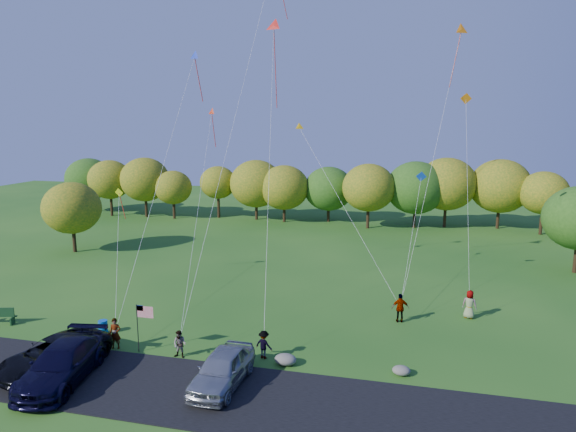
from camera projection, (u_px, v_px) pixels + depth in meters
The scene contains 16 objects.
ground at pixel (216, 354), 28.46m from camera, with size 140.00×140.00×0.00m, color #1F5418.
asphalt_lane at pixel (185, 390), 24.63m from camera, with size 44.00×6.00×0.06m, color black.
treeline at pixel (345, 188), 61.78m from camera, with size 75.91×27.59×8.75m.
minivan_dark at pixel (55, 354), 26.53m from camera, with size 2.72×5.89×1.64m, color black.
minivan_navy at pixel (62, 364), 25.28m from camera, with size 2.53×6.21×1.80m, color black.
minivan_silver at pixel (222, 369), 24.88m from camera, with size 2.03×5.05×1.72m, color #999CA3.
flyer_a at pixel (115, 334), 29.05m from camera, with size 0.65×0.43×1.79m, color #4C4C59.
flyer_b at pixel (180, 344), 27.96m from camera, with size 0.75×0.58×1.53m, color #4C4C59.
flyer_c at pixel (264, 345), 27.89m from camera, with size 1.01×0.58×1.57m, color #4C4C59.
flyer_d at pixel (400, 308), 32.89m from camera, with size 1.11×0.46×1.89m, color #4C4C59.
flyer_e at pixel (469, 304), 33.56m from camera, with size 0.92×0.60×1.88m, color #4C4C59.
trash_barrel at pixel (103, 327), 31.21m from camera, with size 0.55×0.55×0.82m, color #0C51B9.
flag_assembly at pixel (142, 317), 28.35m from camera, with size 1.03×0.67×2.78m.
boulder_near at pixel (285, 359), 27.21m from camera, with size 1.18×0.92×0.59m, color gray.
boulder_far at pixel (401, 370), 26.12m from camera, with size 0.92×0.77×0.48m, color slate.
kites_aloft at pixel (296, 48), 37.23m from camera, with size 26.10×8.94×19.52m.
Camera 1 is at (10.23, -24.86, 12.75)m, focal length 32.00 mm.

